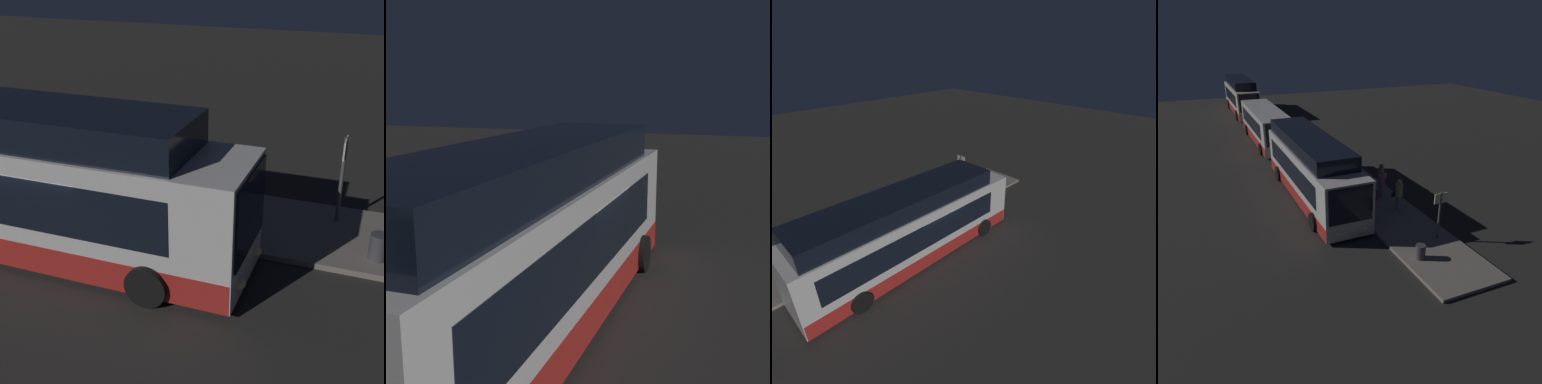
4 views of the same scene
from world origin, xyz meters
TOP-DOWN VIEW (x-y plane):
  - ground at (0.00, 0.00)m, footprint 80.00×80.00m
  - platform at (0.00, 3.25)m, footprint 20.00×3.30m
  - bus_lead at (-1.16, 0.22)m, footprint 11.57×2.77m
  - bus_second at (-14.27, 0.22)m, footprint 10.81×2.76m
  - bus_third at (-28.26, 0.22)m, footprint 11.54×2.74m
  - passenger_boarding at (2.74, 3.88)m, footprint 0.66×0.63m
  - passenger_waiting at (0.84, 3.83)m, footprint 0.65×0.63m
  - passenger_with_bags at (-0.52, 4.54)m, footprint 0.50×0.58m
  - suitcase at (0.96, 3.30)m, footprint 0.48×0.23m
  - sign_post at (6.15, 4.04)m, footprint 0.10×0.69m
  - trash_bin at (7.30, 2.34)m, footprint 0.44×0.44m

SIDE VIEW (x-z plane):
  - ground at x=0.00m, z-range 0.00..0.00m
  - platform at x=0.00m, z-range 0.00..0.15m
  - suitcase at x=0.96m, z-range 0.03..0.88m
  - trash_bin at x=7.30m, z-range 0.15..0.80m
  - passenger_with_bags at x=-0.52m, z-range 0.22..1.80m
  - passenger_waiting at x=0.84m, z-range 0.20..1.84m
  - passenger_boarding at x=2.74m, z-range 0.22..2.01m
  - bus_second at x=-14.27m, z-range -0.01..2.89m
  - sign_post at x=6.15m, z-range 0.47..2.84m
  - bus_lead at x=-1.16m, z-range -0.18..3.54m
  - bus_third at x=-28.26m, z-range -0.19..3.79m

